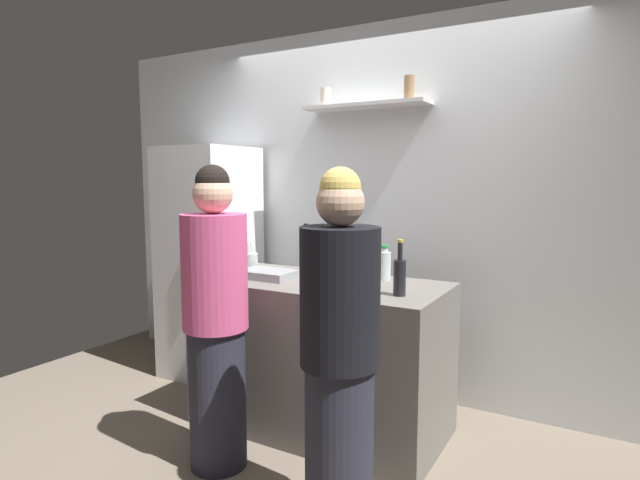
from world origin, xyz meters
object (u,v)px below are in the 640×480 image
object	(u,v)px
wine_bottle_green_glass	(306,253)
person_blonde	(340,357)
refrigerator	(210,262)
water_bottle_plastic	(384,265)
person_pink_top	(216,322)
wine_bottle_pale_glass	(350,269)
baking_pan	(268,274)
wine_bottle_amber_glass	(345,260)
wine_bottle_dark_glass	(400,275)
utensil_holder	(250,262)

from	to	relation	value
wine_bottle_green_glass	person_blonde	bearing A→B (deg)	-52.52
refrigerator	water_bottle_plastic	size ratio (longest dim) A/B	8.19
wine_bottle_green_glass	person_pink_top	world-z (taller)	person_pink_top
person_blonde	wine_bottle_pale_glass	bearing A→B (deg)	118.49
baking_pan	wine_bottle_amber_glass	distance (m)	0.49
wine_bottle_pale_glass	wine_bottle_green_glass	bearing A→B (deg)	141.93
refrigerator	water_bottle_plastic	xyz separation A→B (m)	(1.53, -0.15, 0.13)
person_pink_top	refrigerator	bearing A→B (deg)	-152.14
baking_pan	wine_bottle_amber_glass	bearing A→B (deg)	29.46
baking_pan	wine_bottle_dark_glass	world-z (taller)	wine_bottle_dark_glass
water_bottle_plastic	utensil_holder	bearing A→B (deg)	-171.98
wine_bottle_green_glass	wine_bottle_amber_glass	world-z (taller)	wine_bottle_green_glass
baking_pan	wine_bottle_green_glass	distance (m)	0.35
utensil_holder	person_pink_top	xyz separation A→B (m)	(0.33, -0.73, -0.19)
baking_pan	wine_bottle_amber_glass	world-z (taller)	wine_bottle_amber_glass
wine_bottle_green_glass	water_bottle_plastic	size ratio (longest dim) A/B	1.47
wine_bottle_green_glass	wine_bottle_pale_glass	xyz separation A→B (m)	(0.53, -0.42, 0.00)
wine_bottle_green_glass	person_blonde	world-z (taller)	person_blonde
baking_pan	person_blonde	bearing A→B (deg)	-38.84
refrigerator	wine_bottle_dark_glass	distance (m)	1.84
wine_bottle_dark_glass	wine_bottle_pale_glass	world-z (taller)	wine_bottle_pale_glass
wine_bottle_dark_glass	wine_bottle_amber_glass	distance (m)	0.55
wine_bottle_pale_glass	water_bottle_plastic	size ratio (longest dim) A/B	1.51
person_blonde	wine_bottle_amber_glass	bearing A→B (deg)	121.18
baking_pan	wine_bottle_green_glass	xyz separation A→B (m)	(0.08, 0.33, 0.10)
refrigerator	wine_bottle_pale_glass	size ratio (longest dim) A/B	5.42
wine_bottle_pale_glass	person_pink_top	distance (m)	0.77
wine_bottle_green_glass	baking_pan	bearing A→B (deg)	-103.29
wine_bottle_amber_glass	wine_bottle_green_glass	bearing A→B (deg)	164.68
wine_bottle_amber_glass	person_blonde	distance (m)	1.07
wine_bottle_amber_glass	water_bottle_plastic	world-z (taller)	wine_bottle_amber_glass
wine_bottle_green_glass	person_pink_top	size ratio (longest dim) A/B	0.20
utensil_holder	wine_bottle_dark_glass	bearing A→B (deg)	-10.69
wine_bottle_dark_glass	water_bottle_plastic	xyz separation A→B (m)	(-0.23, 0.35, -0.01)
refrigerator	utensil_holder	bearing A→B (deg)	-24.91
wine_bottle_amber_glass	person_pink_top	world-z (taller)	person_pink_top
wine_bottle_pale_glass	wine_bottle_amber_glass	xyz separation A→B (m)	(-0.19, 0.32, -0.01)
refrigerator	wine_bottle_amber_glass	distance (m)	1.32
wine_bottle_green_glass	wine_bottle_dark_glass	bearing A→B (deg)	-25.58
wine_bottle_dark_glass	wine_bottle_amber_glass	xyz separation A→B (m)	(-0.47, 0.29, 0.00)
refrigerator	baking_pan	world-z (taller)	refrigerator
utensil_holder	water_bottle_plastic	xyz separation A→B (m)	(0.92, 0.13, 0.04)
baking_pan	utensil_holder	bearing A→B (deg)	148.43
wine_bottle_amber_glass	refrigerator	bearing A→B (deg)	170.93
wine_bottle_dark_glass	wine_bottle_amber_glass	world-z (taller)	wine_bottle_dark_glass
refrigerator	utensil_holder	size ratio (longest dim) A/B	7.92
water_bottle_plastic	baking_pan	bearing A→B (deg)	-156.23
refrigerator	wine_bottle_pale_glass	xyz separation A→B (m)	(1.48, -0.53, 0.16)
refrigerator	wine_bottle_pale_glass	world-z (taller)	refrigerator
baking_pan	wine_bottle_pale_glass	bearing A→B (deg)	-7.90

